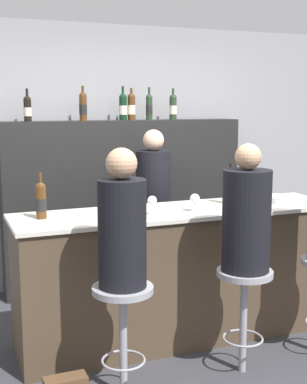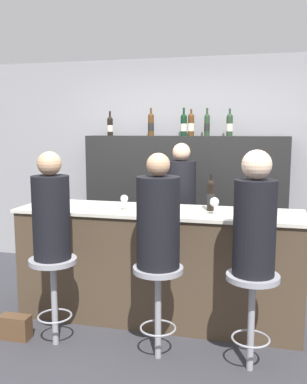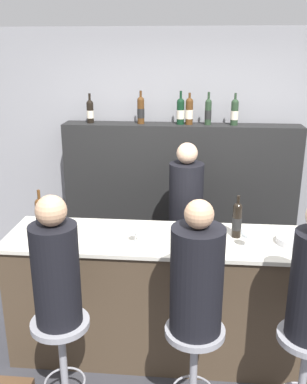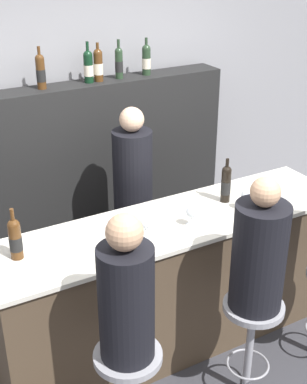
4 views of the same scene
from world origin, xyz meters
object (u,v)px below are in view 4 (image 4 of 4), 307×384
at_px(wine_bottle_backbar_3, 98,65).
at_px(guest_seated_left, 126,297).
at_px(bar_stool_left, 128,375).
at_px(wine_bottle_counter_1, 226,183).
at_px(wine_bottle_backbar_4, 119,63).
at_px(wine_glass_1, 192,213).
at_px(wine_bottle_counter_0, 15,238).
at_px(guest_seated_middle, 259,253).
at_px(wine_bottle_backbar_1, 41,71).
at_px(wine_glass_2, 247,196).
at_px(wine_bottle_backbar_5, 146,59).
at_px(wine_bottle_backbar_2, 88,66).
at_px(metal_bowl, 277,190).
at_px(bartender, 133,209).
at_px(bar_stool_middle, 252,325).
at_px(wine_glass_0, 145,224).

height_order(wine_bottle_backbar_3, guest_seated_left, wine_bottle_backbar_3).
bearing_deg(bar_stool_left, wine_bottle_counter_1, 32.54).
distance_m(wine_bottle_counter_1, wine_bottle_backbar_4, 1.44).
bearing_deg(wine_glass_1, wine_bottle_counter_0, 171.08).
bearing_deg(guest_seated_middle, wine_bottle_backbar_1, 105.87).
relative_size(wine_bottle_backbar_3, guest_seated_middle, 0.37).
xyz_separation_m(wine_bottle_backbar_1, wine_glass_2, (0.93, -1.45, -0.67)).
height_order(wine_bottle_counter_1, wine_bottle_backbar_5, wine_bottle_backbar_5).
relative_size(wine_bottle_backbar_2, metal_bowl, 1.29).
bearing_deg(bartender, bar_stool_left, -118.35).
height_order(guest_seated_middle, bartender, bartender).
distance_m(wine_bottle_backbar_1, bar_stool_left, 2.39).
bearing_deg(wine_bottle_counter_1, bar_stool_middle, -112.03).
bearing_deg(wine_glass_2, wine_bottle_counter_0, 173.63).
bearing_deg(bar_stool_left, metal_bowl, 22.75).
relative_size(wine_glass_2, bar_stool_middle, 0.21).
bearing_deg(wine_bottle_backbar_4, guest_seated_left, -115.44).
distance_m(wine_bottle_backbar_5, metal_bowl, 1.59).
relative_size(wine_bottle_backbar_4, wine_glass_0, 2.27).
distance_m(wine_glass_2, guest_seated_middle, 0.67).
relative_size(wine_glass_2, guest_seated_left, 0.18).
relative_size(wine_bottle_backbar_5, metal_bowl, 1.23).
bearing_deg(wine_bottle_backbar_5, wine_bottle_counter_0, -140.91).
bearing_deg(wine_bottle_counter_0, guest_seated_middle, -31.40).
height_order(wine_bottle_backbar_2, wine_bottle_backbar_4, wine_bottle_backbar_2).
height_order(wine_bottle_counter_1, bar_stool_middle, wine_bottle_counter_1).
distance_m(wine_bottle_backbar_1, bar_stool_middle, 2.44).
xyz_separation_m(wine_bottle_backbar_3, metal_bowl, (0.80, -1.36, -0.75)).
bearing_deg(wine_glass_2, bar_stool_middle, -121.73).
height_order(wine_glass_1, bartender, bartender).
xyz_separation_m(wine_bottle_backbar_2, guest_seated_left, (-0.69, -2.02, -0.70)).
relative_size(wine_glass_2, bartender, 0.09).
distance_m(wine_glass_1, guest_seated_left, 0.95).
bearing_deg(wine_bottle_backbar_3, bar_stool_left, -110.97).
relative_size(wine_bottle_backbar_3, wine_glass_1, 2.30).
height_order(wine_bottle_counter_1, wine_glass_0, wine_bottle_counter_1).
relative_size(wine_bottle_backbar_3, wine_bottle_backbar_4, 0.97).
bearing_deg(wine_bottle_backbar_1, wine_bottle_counter_0, -116.70).
bearing_deg(wine_glass_2, wine_bottle_backbar_3, 106.87).
distance_m(wine_bottle_backbar_1, guest_seated_middle, 2.22).
relative_size(wine_bottle_backbar_2, bartender, 0.21).
bearing_deg(wine_bottle_backbar_3, guest_seated_left, -110.97).
bearing_deg(wine_bottle_backbar_3, wine_bottle_counter_0, -131.43).
bearing_deg(bar_stool_middle, bar_stool_left, 180.00).
distance_m(wine_bottle_backbar_4, wine_bottle_backbar_5, 0.26).
distance_m(wine_bottle_backbar_3, bar_stool_left, 2.49).
bearing_deg(guest_seated_middle, wine_bottle_backbar_4, 87.24).
bearing_deg(wine_bottle_backbar_3, wine_glass_2, -73.13).
relative_size(wine_glass_2, bar_stool_left, 0.21).
bearing_deg(wine_bottle_backbar_3, wine_bottle_backbar_5, 0.00).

